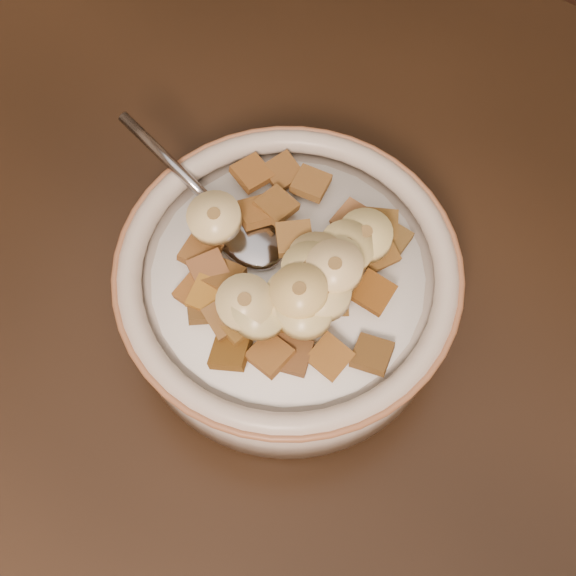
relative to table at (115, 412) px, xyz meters
The scene contains 46 objects.
floor 0.78m from the table, ahead, with size 4.00×4.50×0.10m, color #422816.
table is the anchor object (origin of this frame).
chair 0.58m from the table, 97.39° to the left, with size 0.41×0.41×0.93m, color #3C2417.
cereal_bowl 0.13m from the table, 62.01° to the left, with size 0.19×0.19×0.05m, color #C0B2A4.
milk 0.14m from the table, 62.01° to the left, with size 0.16×0.16×0.00m, color white.
spoon 0.14m from the table, 76.35° to the left, with size 0.03×0.05×0.01m, color gray.
cereal_square_0 0.12m from the table, 83.78° to the left, with size 0.02×0.02×0.01m, color brown.
cereal_square_1 0.13m from the table, 37.05° to the left, with size 0.02×0.02×0.01m, color brown.
cereal_square_2 0.19m from the table, 56.50° to the left, with size 0.02×0.02×0.01m, color brown.
cereal_square_3 0.12m from the table, 69.91° to the left, with size 0.02×0.02×0.01m, color brown.
cereal_square_4 0.12m from the table, 37.28° to the left, with size 0.02×0.02×0.01m, color brown.
cereal_square_5 0.16m from the table, 48.75° to the left, with size 0.02×0.02×0.01m, color brown.
cereal_square_6 0.16m from the table, 65.59° to the left, with size 0.02×0.02×0.01m, color brown.
cereal_square_7 0.11m from the table, 72.05° to the left, with size 0.02×0.02×0.01m, color #9D5520.
cereal_square_8 0.19m from the table, 65.00° to the left, with size 0.02×0.02×0.01m, color brown.
cereal_square_9 0.17m from the table, 35.90° to the left, with size 0.02×0.02×0.01m, color brown.
cereal_square_10 0.15m from the table, 79.99° to the left, with size 0.02×0.02×0.01m, color #975A2A.
cereal_square_11 0.18m from the table, 48.42° to the left, with size 0.02×0.02×0.01m, color brown.
cereal_square_12 0.18m from the table, 83.25° to the left, with size 0.02×0.02×0.01m, color brown.
cereal_square_13 0.20m from the table, 61.54° to the left, with size 0.02×0.02×0.01m, color brown.
cereal_square_14 0.15m from the table, 35.80° to the left, with size 0.02×0.02×0.01m, color brown.
cereal_square_15 0.17m from the table, 88.18° to the left, with size 0.02×0.02×0.01m, color brown.
cereal_square_16 0.12m from the table, 53.63° to the left, with size 0.02×0.02×0.01m, color brown.
cereal_square_17 0.16m from the table, 77.50° to the left, with size 0.02×0.02×0.01m, color brown.
cereal_square_18 0.11m from the table, 40.54° to the left, with size 0.02×0.02×0.01m, color brown.
cereal_square_19 0.12m from the table, 51.04° to the left, with size 0.02×0.02×0.01m, color olive.
cereal_square_20 0.10m from the table, 64.22° to the left, with size 0.02×0.02×0.01m, color brown.
cereal_square_21 0.20m from the table, 58.47° to the left, with size 0.02×0.02×0.01m, color brown.
cereal_square_22 0.19m from the table, 76.83° to the left, with size 0.02×0.02×0.01m, color brown.
cereal_square_23 0.11m from the table, 66.42° to the left, with size 0.02×0.02×0.01m, color #9D641F.
cereal_square_24 0.11m from the table, 54.52° to the left, with size 0.02×0.02×0.01m, color brown.
cereal_square_25 0.13m from the table, 48.94° to the left, with size 0.02×0.02×0.01m, color brown.
cereal_square_26 0.12m from the table, 74.85° to the left, with size 0.02×0.02×0.01m, color brown.
banana_slice_0 0.17m from the table, 56.77° to the left, with size 0.03×0.03×0.01m, color tan.
banana_slice_1 0.15m from the table, 45.28° to the left, with size 0.03×0.03×0.01m, color #D0C283.
banana_slice_2 0.14m from the table, 84.56° to the left, with size 0.03×0.03×0.01m, color #D7C478.
banana_slice_3 0.15m from the table, 49.81° to the left, with size 0.03×0.03×0.01m, color #DDCD80.
banana_slice_4 0.16m from the table, 48.41° to the left, with size 0.03×0.03×0.01m, color #CCBB7F.
banana_slice_5 0.13m from the table, 52.29° to the left, with size 0.03×0.03×0.01m, color #CCBE83.
banana_slice_6 0.16m from the table, 54.91° to the left, with size 0.03×0.03×0.01m, color #D1BB7C.
banana_slice_7 0.13m from the table, 48.73° to the left, with size 0.03×0.03×0.01m, color #D1C889.
banana_slice_8 0.16m from the table, 49.49° to the left, with size 0.03×0.03×0.01m, color #E0BC6B.
banana_slice_9 0.17m from the table, 54.58° to the left, with size 0.03×0.03×0.01m, color #FFE294.
banana_slice_10 0.19m from the table, 58.58° to the left, with size 0.03×0.03×0.01m, color #CFC16C.
banana_slice_11 0.17m from the table, 52.90° to the left, with size 0.03×0.03×0.01m, color #FFE4A0.
banana_slice_12 0.18m from the table, 57.57° to the left, with size 0.03×0.03×0.01m, color #D8C880.
Camera 1 is at (0.17, -0.07, 1.21)m, focal length 50.00 mm.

